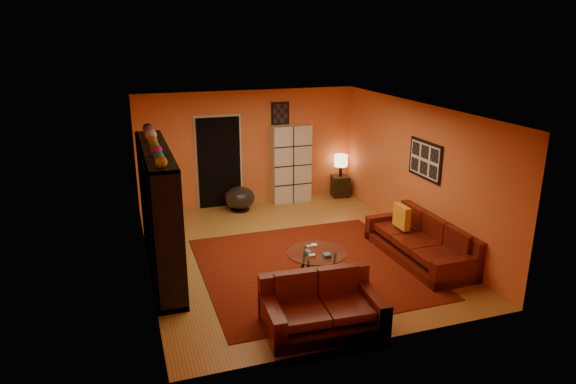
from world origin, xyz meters
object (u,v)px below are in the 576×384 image
object	(u,v)px
tv	(162,215)
side_table	(340,186)
storage_cabinet	(291,164)
sofa	(424,243)
entertainment_unit	(159,211)
bowl_chair	(240,198)
table_lamp	(341,161)
loveseat	(321,306)
coffee_table	(316,255)

from	to	relation	value
tv	side_table	world-z (taller)	tv
storage_cabinet	tv	bearing A→B (deg)	-138.25
storage_cabinet	side_table	distance (m)	1.41
sofa	side_table	bearing A→B (deg)	88.34
entertainment_unit	side_table	world-z (taller)	entertainment_unit
entertainment_unit	bowl_chair	bearing A→B (deg)	52.48
sofa	table_lamp	xyz separation A→B (m)	(0.05, 3.73, 0.59)
storage_cabinet	table_lamp	bearing A→B (deg)	-1.94
bowl_chair	table_lamp	distance (m)	2.63
sofa	loveseat	world-z (taller)	same
loveseat	bowl_chair	world-z (taller)	loveseat
storage_cabinet	side_table	world-z (taller)	storage_cabinet
storage_cabinet	side_table	xyz separation A→B (m)	(1.25, -0.05, -0.65)
loveseat	storage_cabinet	bearing A→B (deg)	-11.06
entertainment_unit	side_table	size ratio (longest dim) A/B	6.00
tv	bowl_chair	world-z (taller)	tv
loveseat	coffee_table	bearing A→B (deg)	-15.36
table_lamp	entertainment_unit	bearing A→B (deg)	-148.39
bowl_chair	table_lamp	size ratio (longest dim) A/B	1.27
bowl_chair	side_table	bearing A→B (deg)	5.60
bowl_chair	table_lamp	bearing A→B (deg)	5.60
bowl_chair	loveseat	bearing A→B (deg)	-90.48
loveseat	side_table	world-z (taller)	loveseat
loveseat	bowl_chair	distance (m)	4.91
tv	loveseat	bearing A→B (deg)	-142.96
side_table	loveseat	bearing A→B (deg)	-116.64
bowl_chair	table_lamp	world-z (taller)	table_lamp
tv	sofa	size ratio (longest dim) A/B	0.39
sofa	storage_cabinet	distance (m)	4.01
loveseat	storage_cabinet	xyz separation A→B (m)	(1.34, 5.21, 0.62)
entertainment_unit	loveseat	xyz separation A→B (m)	(1.88, -2.41, -0.77)
loveseat	storage_cabinet	world-z (taller)	storage_cabinet
sofa	loveseat	xyz separation A→B (m)	(-2.54, -1.43, -0.00)
coffee_table	table_lamp	distance (m)	4.50
tv	coffee_table	bearing A→B (deg)	-117.68
loveseat	storage_cabinet	distance (m)	5.42
loveseat	table_lamp	bearing A→B (deg)	-23.28
tv	bowl_chair	bearing A→B (deg)	-36.87
entertainment_unit	storage_cabinet	bearing A→B (deg)	41.03
coffee_table	bowl_chair	distance (m)	3.69
tv	storage_cabinet	world-z (taller)	storage_cabinet
sofa	storage_cabinet	world-z (taller)	storage_cabinet
sofa	storage_cabinet	xyz separation A→B (m)	(-1.20, 3.78, 0.62)
entertainment_unit	tv	size ratio (longest dim) A/B	3.35
sofa	entertainment_unit	bearing A→B (deg)	166.63
storage_cabinet	table_lamp	xyz separation A→B (m)	(1.25, -0.05, -0.02)
loveseat	coffee_table	distance (m)	1.32
storage_cabinet	table_lamp	distance (m)	1.25
side_table	table_lamp	xyz separation A→B (m)	(0.00, 0.00, 0.62)
bowl_chair	side_table	xyz separation A→B (m)	(2.55, 0.25, -0.04)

